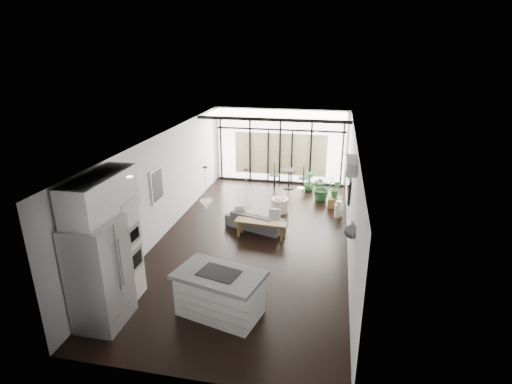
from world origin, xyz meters
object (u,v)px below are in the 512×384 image
at_px(tv, 349,188).
at_px(milk_can, 339,209).
at_px(island, 220,294).
at_px(sofa, 255,217).
at_px(fridge, 100,274).
at_px(console_bench, 261,229).
at_px(pouf, 280,205).

bearing_deg(tv, milk_can, 102.19).
bearing_deg(island, sofa, 106.02).
distance_m(fridge, console_bench, 4.73).
relative_size(island, tv, 1.51).
xyz_separation_m(console_bench, tv, (2.29, 0.86, 1.07)).
xyz_separation_m(sofa, console_bench, (0.27, -0.54, -0.10)).
height_order(console_bench, pouf, console_bench).
xyz_separation_m(console_bench, milk_can, (2.08, 1.83, 0.03)).
bearing_deg(island, milk_can, 81.51).
bearing_deg(fridge, sofa, 66.98).
xyz_separation_m(pouf, milk_can, (1.83, -0.05, 0.04)).
bearing_deg(pouf, island, -94.41).
bearing_deg(sofa, console_bench, 135.09).
bearing_deg(milk_can, console_bench, -138.62).
height_order(pouf, milk_can, milk_can).
distance_m(sofa, console_bench, 0.62).
height_order(island, console_bench, island).
bearing_deg(fridge, milk_can, 53.92).
distance_m(island, tv, 5.03).
bearing_deg(pouf, tv, -26.52).
distance_m(milk_can, tv, 1.44).
xyz_separation_m(milk_can, tv, (0.21, -0.97, 1.04)).
height_order(console_bench, milk_can, milk_can).
bearing_deg(sofa, pouf, -92.46).
xyz_separation_m(sofa, milk_can, (2.35, 1.29, -0.07)).
bearing_deg(island, pouf, 100.12).
height_order(island, pouf, island).
distance_m(pouf, tv, 2.52).
relative_size(fridge, pouf, 3.77).
bearing_deg(island, tv, 74.86).
height_order(island, fridge, fridge).
relative_size(fridge, milk_can, 4.01).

